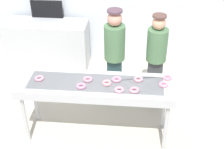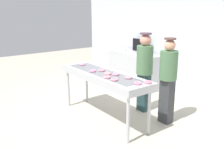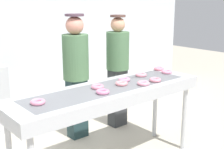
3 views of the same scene
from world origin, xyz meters
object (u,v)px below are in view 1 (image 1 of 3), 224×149
at_px(strawberry_donut_3, 164,84).
at_px(paper_cup_2, 77,26).
at_px(paper_cup_1, 67,25).
at_px(strawberry_donut_2, 138,79).
at_px(worker_assistant, 156,57).
at_px(strawberry_donut_5, 119,90).
at_px(worker_baker, 115,51).
at_px(menu_display, 47,9).
at_px(fryer_conveyor, 96,87).
at_px(prep_counter, 47,44).
at_px(paper_cup_0, 27,21).
at_px(strawberry_donut_9, 167,77).
at_px(strawberry_donut_6, 107,83).
at_px(strawberry_donut_8, 88,79).
at_px(strawberry_donut_1, 39,78).
at_px(strawberry_donut_7, 134,90).
at_px(strawberry_donut_0, 117,79).
at_px(strawberry_donut_4, 81,86).

xyz_separation_m(strawberry_donut_3, paper_cup_2, (-1.54, 1.73, 0.03)).
bearing_deg(paper_cup_1, paper_cup_2, -8.13).
bearing_deg(strawberry_donut_3, strawberry_donut_2, 163.98).
height_order(worker_assistant, paper_cup_2, worker_assistant).
relative_size(strawberry_donut_2, strawberry_donut_5, 1.00).
bearing_deg(worker_baker, menu_display, -25.36).
bearing_deg(strawberry_donut_5, fryer_conveyor, 154.45).
xyz_separation_m(strawberry_donut_2, menu_display, (-1.86, 2.09, 0.16)).
bearing_deg(prep_counter, paper_cup_1, -20.19).
bearing_deg(strawberry_donut_5, paper_cup_2, 115.99).
relative_size(worker_baker, prep_counter, 1.01).
bearing_deg(worker_baker, strawberry_donut_3, 145.97).
relative_size(worker_assistant, paper_cup_0, 16.75).
xyz_separation_m(strawberry_donut_9, prep_counter, (-2.27, 1.76, -0.49)).
bearing_deg(strawberry_donut_6, strawberry_donut_3, 2.41).
distance_m(strawberry_donut_3, strawberry_donut_9, 0.19).
distance_m(strawberry_donut_2, strawberry_donut_8, 0.72).
relative_size(strawberry_donut_9, paper_cup_1, 1.36).
xyz_separation_m(strawberry_donut_1, paper_cup_1, (0.02, 1.77, 0.03)).
relative_size(strawberry_donut_1, strawberry_donut_7, 1.00).
bearing_deg(strawberry_donut_0, strawberry_donut_9, 8.95).
distance_m(strawberry_donut_6, paper_cup_0, 2.57).
height_order(worker_baker, paper_cup_0, worker_baker).
relative_size(strawberry_donut_1, worker_baker, 0.08).
bearing_deg(strawberry_donut_9, strawberry_donut_5, -151.57).
xyz_separation_m(strawberry_donut_8, paper_cup_2, (-0.47, 1.70, 0.03)).
bearing_deg(strawberry_donut_4, strawberry_donut_6, 17.14).
height_order(worker_assistant, prep_counter, worker_assistant).
relative_size(strawberry_donut_6, prep_counter, 0.08).
bearing_deg(paper_cup_0, strawberry_donut_1, -67.76).
bearing_deg(worker_assistant, menu_display, -15.03).
xyz_separation_m(strawberry_donut_0, prep_counter, (-1.56, 1.87, -0.49)).
relative_size(strawberry_donut_6, worker_assistant, 0.08).
relative_size(fryer_conveyor, strawberry_donut_8, 16.78).
bearing_deg(paper_cup_1, strawberry_donut_1, -90.77).
distance_m(fryer_conveyor, paper_cup_2, 1.85).
relative_size(worker_baker, paper_cup_0, 17.09).
bearing_deg(strawberry_donut_8, strawberry_donut_3, -1.71).
distance_m(strawberry_donut_3, strawberry_donut_4, 1.14).
bearing_deg(strawberry_donut_0, strawberry_donut_4, -156.57).
xyz_separation_m(strawberry_donut_9, worker_baker, (-0.82, 0.73, -0.01)).
xyz_separation_m(paper_cup_1, paper_cup_2, (0.20, -0.03, 0.00)).
bearing_deg(strawberry_donut_4, strawberry_donut_2, 17.10).
distance_m(strawberry_donut_6, prep_counter, 2.48).
bearing_deg(strawberry_donut_7, strawberry_donut_5, -177.03).
bearing_deg(strawberry_donut_9, worker_assistant, 101.74).
height_order(strawberry_donut_4, strawberry_donut_7, same).
xyz_separation_m(strawberry_donut_0, paper_cup_0, (-1.86, 1.79, 0.03)).
relative_size(strawberry_donut_2, strawberry_donut_9, 1.00).
xyz_separation_m(strawberry_donut_5, worker_assistant, (0.53, 1.02, -0.05)).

